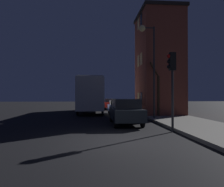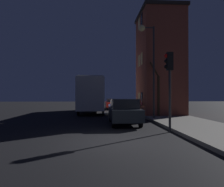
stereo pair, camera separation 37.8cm
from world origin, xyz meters
TOP-DOWN VIEW (x-y plane):
  - ground_plane at (0.00, 0.00)m, footprint 120.00×120.00m
  - brick_building at (4.99, 11.46)m, footprint 3.77×5.22m
  - streetlamp at (3.03, 7.43)m, footprint 1.21×0.48m
  - traffic_light at (2.82, 1.98)m, footprint 0.43×0.24m
  - bare_tree at (4.13, 9.02)m, footprint 1.13×1.07m
  - bus at (-1.41, 14.90)m, footprint 2.49×9.82m
  - car_near_lane at (0.93, 5.09)m, footprint 1.75×4.52m
  - car_mid_lane at (1.27, 12.58)m, footprint 1.75×3.83m
  - car_far_lane at (1.19, 21.13)m, footprint 1.76×4.70m

SIDE VIEW (x-z plane):
  - ground_plane at x=0.00m, z-range 0.00..0.00m
  - car_mid_lane at x=1.27m, z-range 0.03..1.42m
  - car_far_lane at x=1.19m, z-range 0.04..1.46m
  - car_near_lane at x=0.93m, z-range 0.03..1.64m
  - bus at x=-1.41m, z-range 0.34..3.93m
  - bare_tree at x=4.13m, z-range 0.14..4.51m
  - traffic_light at x=2.82m, z-range 0.88..4.85m
  - brick_building at x=4.99m, z-range 0.18..9.66m
  - streetlamp at x=3.03m, z-range 1.66..8.60m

